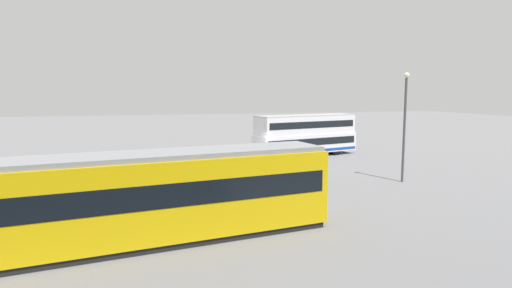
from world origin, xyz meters
TOP-DOWN VIEW (x-y plane):
  - ground_plane at (0.00, 0.00)m, footprint 160.00×160.00m
  - double_decker_bus at (-5.47, -3.23)m, footprint 10.36×4.75m
  - tram_yellow at (8.80, 16.00)m, footprint 14.21×4.52m
  - pedestrian_near_railing at (4.11, 3.88)m, footprint 0.36×0.36m
  - pedestrian_crossing at (-1.44, 9.13)m, footprint 0.43×0.43m
  - pedestrian_railing at (3.30, 5.84)m, footprint 6.15×0.32m
  - info_sign at (7.24, 5.95)m, footprint 1.13×0.22m
  - street_lamp at (-7.15, 9.10)m, footprint 0.36×0.36m

SIDE VIEW (x-z plane):
  - ground_plane at x=0.00m, z-range 0.00..0.00m
  - pedestrian_railing at x=3.30m, z-range 0.19..1.27m
  - pedestrian_near_railing at x=4.11m, z-range 0.14..1.92m
  - pedestrian_crossing at x=-1.44m, z-range 0.14..1.94m
  - info_sign at x=7.24m, z-range 0.46..2.82m
  - tram_yellow at x=8.80m, z-range 0.07..3.60m
  - double_decker_bus at x=-5.47m, z-range 0.04..3.81m
  - street_lamp at x=-7.15m, z-range 0.58..7.67m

